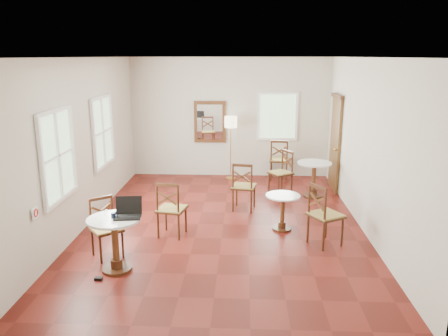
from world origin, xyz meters
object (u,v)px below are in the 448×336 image
at_px(cafe_table_near, 115,238).
at_px(floor_lamp, 231,126).
at_px(chair_mid_b, 324,215).
at_px(chair_back_a, 279,160).
at_px(water_glass, 106,213).
at_px(power_adapter, 98,279).
at_px(chair_back_b, 281,172).
at_px(mouse, 117,213).
at_px(cafe_table_back, 314,176).
at_px(laptop, 128,212).
at_px(cafe_table_mid, 283,208).
at_px(chair_near_b, 106,228).
at_px(navy_mug, 113,215).
at_px(chair_near_a, 171,209).
at_px(chair_mid_a, 244,186).

distance_m(cafe_table_near, floor_lamp, 5.30).
relative_size(chair_mid_b, chair_back_a, 1.02).
distance_m(water_glass, power_adapter, 0.92).
xyz_separation_m(chair_back_b, mouse, (-2.68, -3.70, 0.34)).
xyz_separation_m(cafe_table_back, laptop, (-3.18, -3.52, 0.38)).
relative_size(cafe_table_near, water_glass, 8.85).
distance_m(chair_back_b, water_glass, 4.73).
height_order(cafe_table_mid, chair_mid_b, chair_mid_b).
xyz_separation_m(chair_near_b, navy_mug, (0.27, -0.46, 0.38)).
bearing_deg(water_glass, navy_mug, -32.09).
bearing_deg(cafe_table_back, water_glass, -134.77).
bearing_deg(chair_near_b, laptop, -76.52).
bearing_deg(water_glass, chair_near_b, 110.80).
bearing_deg(floor_lamp, cafe_table_near, -106.65).
relative_size(chair_near_b, navy_mug, 9.35).
height_order(water_glass, power_adapter, water_glass).
height_order(chair_near_b, chair_back_a, chair_back_a).
relative_size(chair_near_a, mouse, 9.72).
xyz_separation_m(chair_near_b, chair_back_a, (2.99, 4.55, 0.05)).
bearing_deg(laptop, cafe_table_back, 41.95).
distance_m(cafe_table_mid, chair_mid_a, 1.24).
relative_size(chair_near_a, chair_back_b, 1.02).
bearing_deg(chair_back_b, chair_back_a, 145.95).
bearing_deg(cafe_table_mid, chair_near_a, -168.99).
relative_size(chair_near_a, floor_lamp, 0.62).
relative_size(cafe_table_mid, cafe_table_back, 0.82).
distance_m(chair_near_a, floor_lamp, 3.91).
height_order(laptop, power_adapter, laptop).
relative_size(chair_near_b, chair_back_a, 0.91).
xyz_separation_m(chair_mid_b, chair_back_a, (-0.43, 3.96, -0.01)).
distance_m(chair_near_a, chair_mid_b, 2.56).
bearing_deg(chair_mid_a, cafe_table_back, -138.65).
bearing_deg(chair_mid_a, chair_back_b, -115.42).
distance_m(navy_mug, water_glass, 0.15).
xyz_separation_m(mouse, water_glass, (-0.13, -0.08, 0.03)).
height_order(cafe_table_back, chair_back_a, chair_back_a).
relative_size(chair_near_a, chair_mid_b, 0.95).
bearing_deg(chair_near_b, chair_back_b, 11.05).
distance_m(chair_near_a, navy_mug, 1.47).
height_order(laptop, navy_mug, laptop).
relative_size(chair_mid_a, floor_lamp, 0.62).
bearing_deg(chair_near_a, chair_near_b, 54.90).
xyz_separation_m(chair_near_b, power_adapter, (0.10, -0.77, -0.44)).
height_order(cafe_table_near, water_glass, water_glass).
distance_m(chair_near_b, navy_mug, 0.66).
distance_m(cafe_table_back, mouse, 4.83).
height_order(cafe_table_near, chair_back_a, chair_back_a).
bearing_deg(navy_mug, chair_near_b, 120.72).
relative_size(cafe_table_near, navy_mug, 8.10).
height_order(chair_mid_a, laptop, laptop).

